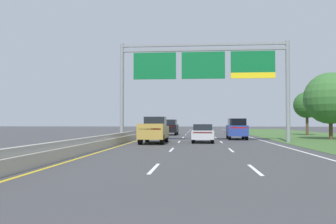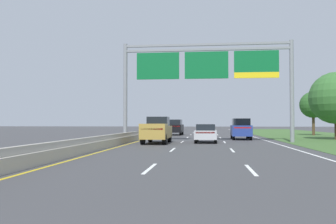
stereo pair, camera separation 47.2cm
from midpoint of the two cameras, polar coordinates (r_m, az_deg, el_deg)
ground_plane at (r=37.50m, az=6.20°, el=-4.33°), size 220.00×220.00×0.00m
lane_striping at (r=37.04m, az=6.20°, el=-4.36°), size 11.96×106.00×0.01m
median_barrier_concrete at (r=38.06m, az=-3.81°, el=-3.77°), size 0.60×110.00×0.85m
overhead_sign_gantry at (r=31.38m, az=6.72°, el=6.79°), size 15.06×0.42×8.89m
pickup_truck_gold at (r=29.02m, az=-1.34°, el=-2.99°), size 2.01×5.41×2.20m
car_silver_centre_lane_sedan at (r=30.18m, az=6.64°, el=-3.42°), size 1.90×4.43×1.57m
car_blue_right_lane_suv at (r=36.33m, az=12.16°, el=-2.66°), size 2.02×4.75×2.11m
car_black_left_lane_suv at (r=47.90m, az=1.51°, el=-2.46°), size 1.98×4.73×2.11m
roadside_tree_mid at (r=38.65m, az=26.05°, el=2.07°), size 5.19×5.19×6.76m
roadside_tree_far at (r=50.56m, az=22.86°, el=1.08°), size 3.53×3.53×5.86m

